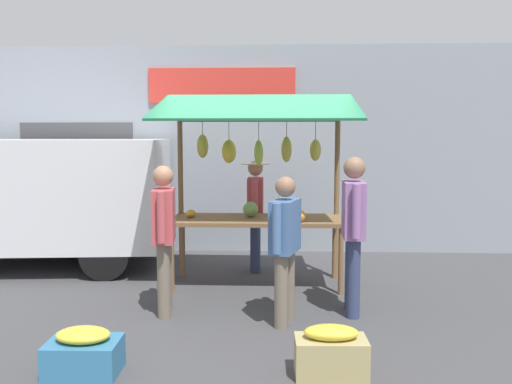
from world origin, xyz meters
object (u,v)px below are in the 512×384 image
Objects in this scene: vendor_with_sunhat at (255,207)px; produce_crate_near at (331,352)px; produce_crate_side at (84,353)px; market_stall at (257,167)px; shopper_in_grey_tee at (285,241)px; parked_van at (2,191)px; shopper_with_shopping_bag at (164,229)px; shopper_in_striped_shirt at (353,223)px.

vendor_with_sunhat is 2.67× the size of produce_crate_near.
produce_crate_side is (2.02, 0.05, -0.02)m from produce_crate_near.
market_stall is at bearing 3.05° from vendor_with_sunhat.
market_stall is at bearing 30.14° from shopper_in_grey_tee.
parked_van is (3.77, -0.80, -0.42)m from market_stall.
shopper_in_grey_tee is at bearing 9.61° from vendor_with_sunhat.
shopper_with_shopping_bag is at bearing -25.28° from vendor_with_sunhat.
shopper_with_shopping_bag is (0.90, 1.96, 0.01)m from vendor_with_sunhat.
shopper_in_grey_tee is at bearing 103.32° from market_stall.
market_stall is 1.67m from shopper_in_striped_shirt.
shopper_with_shopping_bag reaches higher than vendor_with_sunhat.
parked_van is 5.78m from produce_crate_near.
shopper_in_grey_tee reaches higher than produce_crate_side.
vendor_with_sunhat is 1.03× the size of shopper_in_grey_tee.
vendor_with_sunhat is 3.59m from produce_crate_near.
shopper_in_striped_shirt is (-2.04, -0.10, 0.07)m from shopper_with_shopping_bag.
shopper_in_striped_shirt reaches higher than shopper_in_grey_tee.
shopper_in_striped_shirt is 0.38× the size of parked_van.
parked_van is at bearing -12.03° from market_stall.
vendor_with_sunhat is 2.26m from shopper_in_grey_tee.
shopper_with_shopping_bag is at bearing -41.35° from produce_crate_near.
market_stall is 1.68m from shopper_with_shopping_bag.
market_stall reaches higher than shopper_with_shopping_bag.
produce_crate_near is at bearing 169.07° from shopper_in_striped_shirt.
produce_crate_side is at bearing 126.58° from shopper_in_striped_shirt.
parked_van is at bearing 77.62° from shopper_in_grey_tee.
vendor_with_sunhat is 0.92× the size of shopper_in_striped_shirt.
market_stall is 3.88m from parked_van.
shopper_with_shopping_bag is 1.33m from shopper_in_grey_tee.
shopper_with_shopping_bag is 2.34m from produce_crate_near.
parked_van reaches higher than produce_crate_side.
market_stall is 1.68m from shopper_in_grey_tee.
produce_crate_near is at bearing -138.79° from shopper_with_shopping_bag.
produce_crate_near is (0.37, 1.57, -0.81)m from shopper_in_striped_shirt.
vendor_with_sunhat reaches higher than produce_crate_side.
parked_van is (4.87, -1.95, 0.12)m from shopper_in_striped_shirt.
market_stall reaches higher than shopper_in_striped_shirt.
vendor_with_sunhat is 0.98× the size of shopper_with_shopping_bag.
shopper_in_grey_tee is 4.74m from parked_van.
market_stall reaches higher than produce_crate_near.
shopper_in_striped_shirt reaches higher than produce_crate_near.
shopper_in_striped_shirt is at bearing 153.01° from parked_van.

